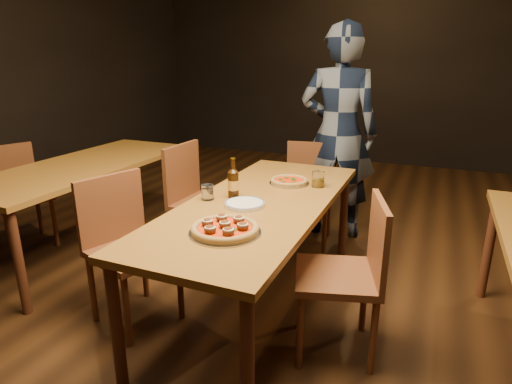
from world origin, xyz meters
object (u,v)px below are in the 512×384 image
at_px(table_left, 83,172).
at_px(chair_main_sw, 206,202).
at_px(water_glass, 208,192).
at_px(diner, 338,134).
at_px(table_main, 259,212).
at_px(pizza_meatball, 225,228).
at_px(pizza_margherita, 289,181).
at_px(chair_main_nw, 133,250).
at_px(plate_stack, 245,204).
at_px(chair_main_e, 337,274).
at_px(beer_bottle, 233,184).
at_px(chair_end, 307,193).
at_px(chair_nbr_left, 20,196).
at_px(amber_glass, 318,179).

xyz_separation_m(table_left, chair_main_sw, (1.04, 0.20, -0.19)).
xyz_separation_m(water_glass, diner, (0.45, 1.56, 0.14)).
distance_m(table_main, pizza_meatball, 0.54).
bearing_deg(pizza_margherita, chair_main_nw, -130.26).
bearing_deg(plate_stack, table_left, 165.73).
height_order(pizza_meatball, water_glass, water_glass).
relative_size(chair_main_sw, pizza_margherita, 3.57).
bearing_deg(chair_main_e, beer_bottle, -122.77).
relative_size(chair_end, plate_stack, 3.87).
bearing_deg(chair_main_e, table_main, -127.93).
xyz_separation_m(table_main, plate_stack, (-0.04, -0.12, 0.08)).
relative_size(pizza_margherita, plate_stack, 1.17).
xyz_separation_m(chair_nbr_left, plate_stack, (2.20, -0.23, 0.31)).
distance_m(table_main, chair_main_sw, 0.85).
bearing_deg(chair_main_sw, diner, -38.24).
relative_size(chair_main_e, chair_end, 1.03).
bearing_deg(chair_end, water_glass, -111.20).
xyz_separation_m(chair_end, diner, (0.18, 0.32, 0.48)).
bearing_deg(chair_main_nw, pizza_margherita, -22.16).
bearing_deg(pizza_margherita, chair_main_e, -52.15).
distance_m(table_left, amber_glass, 1.96).
bearing_deg(chair_main_e, pizza_margherita, -158.84).
height_order(table_main, pizza_meatball, pizza_meatball).
distance_m(chair_main_nw, chair_main_sw, 0.91).
height_order(chair_main_nw, pizza_margherita, chair_main_nw).
bearing_deg(chair_end, chair_nbr_left, -163.88).
bearing_deg(plate_stack, pizza_margherita, 80.53).
bearing_deg(table_main, chair_main_e, -21.25).
relative_size(pizza_meatball, plate_stack, 1.54).
xyz_separation_m(table_main, chair_main_e, (0.54, -0.21, -0.21)).
relative_size(pizza_meatball, pizza_margherita, 1.32).
xyz_separation_m(table_main, beer_bottle, (-0.17, -0.00, 0.16)).
bearing_deg(table_left, chair_main_sw, 10.77).
relative_size(chair_end, pizza_margherita, 3.30).
relative_size(chair_main_nw, water_glass, 10.07).
relative_size(table_main, plate_stack, 8.52).
distance_m(chair_main_e, plate_stack, 0.66).
height_order(chair_end, chair_nbr_left, chair_nbr_left).
xyz_separation_m(chair_main_nw, chair_main_sw, (-0.01, 0.90, 0.02)).
distance_m(chair_main_e, amber_glass, 0.78).
distance_m(chair_main_sw, pizza_meatball, 1.27).
xyz_separation_m(chair_main_sw, plate_stack, (0.62, -0.62, 0.27)).
height_order(chair_nbr_left, plate_stack, chair_nbr_left).
relative_size(chair_main_nw, chair_nbr_left, 1.04).
distance_m(pizza_meatball, pizza_margherita, 0.95).
height_order(table_left, chair_main_e, chair_main_e).
xyz_separation_m(table_left, diner, (1.85, 1.16, 0.26)).
height_order(chair_main_nw, pizza_meatball, chair_main_nw).
xyz_separation_m(plate_stack, amber_glass, (0.29, 0.55, 0.04)).
distance_m(chair_main_sw, chair_main_e, 1.40).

